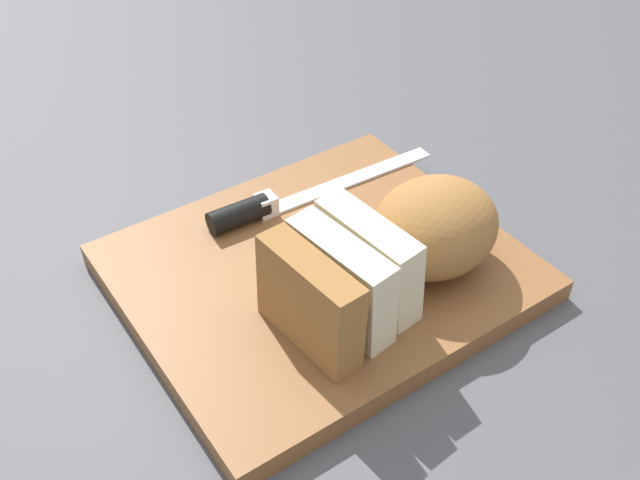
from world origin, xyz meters
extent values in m
plane|color=#4C4C51|center=(0.00, 0.00, 0.00)|extent=(3.00, 3.00, 0.00)
cube|color=brown|center=(0.00, 0.00, 0.01)|extent=(0.38, 0.33, 0.02)
ellipsoid|color=#996633|center=(-0.09, 0.06, 0.07)|extent=(0.13, 0.12, 0.09)
cube|color=beige|center=(-0.01, 0.06, 0.07)|extent=(0.04, 0.11, 0.09)
cube|color=beige|center=(0.03, 0.07, 0.07)|extent=(0.04, 0.11, 0.09)
cube|color=#996633|center=(0.06, 0.07, 0.07)|extent=(0.04, 0.11, 0.09)
cube|color=silver|center=(-0.11, -0.09, 0.02)|extent=(0.22, 0.03, 0.00)
cylinder|color=black|center=(0.03, -0.10, 0.04)|extent=(0.07, 0.03, 0.02)
cube|color=silver|center=(0.00, -0.10, 0.03)|extent=(0.02, 0.02, 0.02)
sphere|color=tan|center=(-0.07, 0.02, 0.03)|extent=(0.01, 0.01, 0.01)
sphere|color=tan|center=(-0.03, 0.00, 0.03)|extent=(0.01, 0.01, 0.01)
sphere|color=tan|center=(0.01, -0.02, 0.03)|extent=(0.01, 0.01, 0.01)
camera|label=1|loc=(0.31, 0.43, 0.51)|focal=40.86mm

